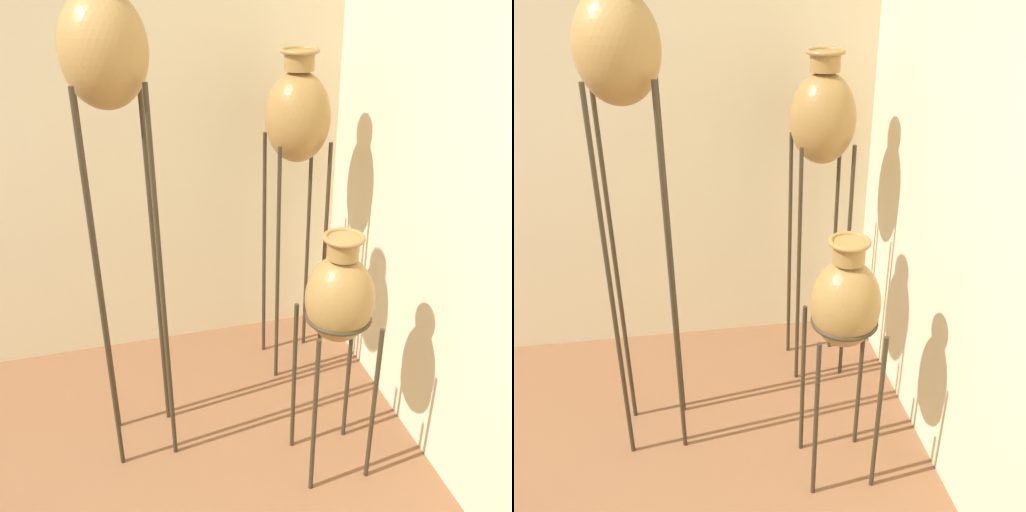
# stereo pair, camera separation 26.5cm
# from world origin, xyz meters

# --- Properties ---
(vase_stand_tall) EXTENTS (0.32, 0.32, 2.08)m
(vase_stand_tall) POSITION_xyz_m (0.79, 1.22, 1.76)
(vase_stand_tall) COLOR #382D1E
(vase_stand_tall) RESTS_ON ground_plane
(vase_stand_medium) EXTENTS (0.32, 0.32, 1.73)m
(vase_stand_medium) POSITION_xyz_m (1.67, 1.64, 1.39)
(vase_stand_medium) COLOR #382D1E
(vase_stand_medium) RESTS_ON ground_plane
(vase_stand_short) EXTENTS (0.29, 0.29, 1.16)m
(vase_stand_short) POSITION_xyz_m (1.59, 0.86, 0.87)
(vase_stand_short) COLOR #382D1E
(vase_stand_short) RESTS_ON ground_plane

